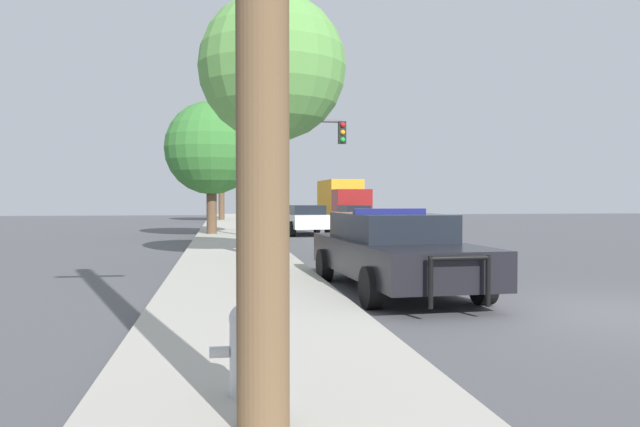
{
  "coord_description": "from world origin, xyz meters",
  "views": [
    {
      "loc": [
        -5.53,
        -8.27,
        1.68
      ],
      "look_at": [
        -1.83,
        15.13,
        1.1
      ],
      "focal_mm": 35.0,
      "sensor_mm": 36.0,
      "label": 1
    }
  ],
  "objects_px": {
    "box_truck": "(342,200)",
    "tree_sidewalk_far": "(221,155)",
    "traffic_light": "(294,152)",
    "car_background_midblock": "(305,219)",
    "police_car": "(393,250)",
    "fire_hydrant": "(244,346)",
    "tree_sidewalk_near": "(272,68)",
    "car_background_oncoming": "(354,215)",
    "tree_sidewalk_mid": "(211,148)"
  },
  "relations": [
    {
      "from": "traffic_light",
      "to": "car_background_midblock",
      "type": "distance_m",
      "value": 4.72
    },
    {
      "from": "car_background_midblock",
      "to": "car_background_oncoming",
      "type": "height_order",
      "value": "car_background_midblock"
    },
    {
      "from": "tree_sidewalk_mid",
      "to": "tree_sidewalk_near",
      "type": "bearing_deg",
      "value": -81.77
    },
    {
      "from": "police_car",
      "to": "tree_sidewalk_far",
      "type": "xyz_separation_m",
      "value": [
        -3.07,
        34.7,
        4.09
      ]
    },
    {
      "from": "fire_hydrant",
      "to": "tree_sidewalk_mid",
      "type": "bearing_deg",
      "value": 91.51
    },
    {
      "from": "car_background_midblock",
      "to": "box_truck",
      "type": "xyz_separation_m",
      "value": [
        4.3,
        13.28,
        0.85
      ]
    },
    {
      "from": "car_background_midblock",
      "to": "car_background_oncoming",
      "type": "relative_size",
      "value": 0.91
    },
    {
      "from": "box_truck",
      "to": "tree_sidewalk_near",
      "type": "bearing_deg",
      "value": 73.64
    },
    {
      "from": "box_truck",
      "to": "car_background_oncoming",
      "type": "bearing_deg",
      "value": 84.97
    },
    {
      "from": "fire_hydrant",
      "to": "box_truck",
      "type": "height_order",
      "value": "box_truck"
    },
    {
      "from": "tree_sidewalk_far",
      "to": "tree_sidewalk_mid",
      "type": "xyz_separation_m",
      "value": [
        -0.43,
        -17.92,
        -0.97
      ]
    },
    {
      "from": "box_truck",
      "to": "tree_sidewalk_far",
      "type": "relative_size",
      "value": 1.06
    },
    {
      "from": "traffic_light",
      "to": "car_background_oncoming",
      "type": "relative_size",
      "value": 1.01
    },
    {
      "from": "traffic_light",
      "to": "tree_sidewalk_far",
      "type": "bearing_deg",
      "value": 97.81
    },
    {
      "from": "box_truck",
      "to": "tree_sidewalk_far",
      "type": "xyz_separation_m",
      "value": [
        -8.11,
        3.97,
        3.25
      ]
    },
    {
      "from": "car_background_oncoming",
      "to": "tree_sidewalk_near",
      "type": "xyz_separation_m",
      "value": [
        -6.49,
        -20.23,
        4.29
      ]
    },
    {
      "from": "police_car",
      "to": "traffic_light",
      "type": "xyz_separation_m",
      "value": [
        -0.2,
        13.78,
        2.79
      ]
    },
    {
      "from": "police_car",
      "to": "box_truck",
      "type": "height_order",
      "value": "box_truck"
    },
    {
      "from": "car_background_oncoming",
      "to": "box_truck",
      "type": "bearing_deg",
      "value": -96.77
    },
    {
      "from": "fire_hydrant",
      "to": "box_truck",
      "type": "relative_size",
      "value": 0.1
    },
    {
      "from": "police_car",
      "to": "fire_hydrant",
      "type": "relative_size",
      "value": 7.64
    },
    {
      "from": "car_background_midblock",
      "to": "box_truck",
      "type": "bearing_deg",
      "value": 69.25
    },
    {
      "from": "box_truck",
      "to": "tree_sidewalk_near",
      "type": "distance_m",
      "value": 26.92
    },
    {
      "from": "police_car",
      "to": "car_background_midblock",
      "type": "relative_size",
      "value": 1.28
    },
    {
      "from": "car_background_midblock",
      "to": "fire_hydrant",
      "type": "bearing_deg",
      "value": -101.61
    },
    {
      "from": "tree_sidewalk_near",
      "to": "car_background_midblock",
      "type": "bearing_deg",
      "value": 78.62
    },
    {
      "from": "traffic_light",
      "to": "tree_sidewalk_near",
      "type": "distance_m",
      "value": 9.12
    },
    {
      "from": "fire_hydrant",
      "to": "car_background_midblock",
      "type": "distance_m",
      "value": 23.76
    },
    {
      "from": "car_background_oncoming",
      "to": "tree_sidewalk_far",
      "type": "distance_m",
      "value": 13.0
    },
    {
      "from": "tree_sidewalk_mid",
      "to": "fire_hydrant",
      "type": "bearing_deg",
      "value": -88.49
    },
    {
      "from": "traffic_light",
      "to": "box_truck",
      "type": "height_order",
      "value": "traffic_light"
    },
    {
      "from": "tree_sidewalk_near",
      "to": "traffic_light",
      "type": "bearing_deg",
      "value": 79.89
    },
    {
      "from": "car_background_midblock",
      "to": "box_truck",
      "type": "relative_size",
      "value": 0.59
    },
    {
      "from": "police_car",
      "to": "fire_hydrant",
      "type": "xyz_separation_m",
      "value": [
        -2.9,
        -6.02,
        -0.23
      ]
    },
    {
      "from": "police_car",
      "to": "tree_sidewalk_near",
      "type": "relative_size",
      "value": 0.82
    },
    {
      "from": "traffic_light",
      "to": "tree_sidewalk_mid",
      "type": "relative_size",
      "value": 0.83
    },
    {
      "from": "fire_hydrant",
      "to": "traffic_light",
      "type": "height_order",
      "value": "traffic_light"
    },
    {
      "from": "traffic_light",
      "to": "box_truck",
      "type": "distance_m",
      "value": 17.85
    },
    {
      "from": "traffic_light",
      "to": "box_truck",
      "type": "xyz_separation_m",
      "value": [
        5.25,
        16.95,
        -1.95
      ]
    },
    {
      "from": "box_truck",
      "to": "tree_sidewalk_far",
      "type": "distance_m",
      "value": 9.6
    },
    {
      "from": "traffic_light",
      "to": "fire_hydrant",
      "type": "bearing_deg",
      "value": -97.75
    },
    {
      "from": "fire_hydrant",
      "to": "car_background_midblock",
      "type": "xyz_separation_m",
      "value": [
        3.64,
        23.48,
        0.22
      ]
    },
    {
      "from": "car_background_midblock",
      "to": "tree_sidewalk_far",
      "type": "relative_size",
      "value": 0.63
    },
    {
      "from": "tree_sidewalk_mid",
      "to": "tree_sidewalk_near",
      "type": "height_order",
      "value": "tree_sidewalk_near"
    },
    {
      "from": "car_background_oncoming",
      "to": "police_car",
      "type": "bearing_deg",
      "value": 76.12
    },
    {
      "from": "car_background_oncoming",
      "to": "traffic_light",
      "type": "bearing_deg",
      "value": 63.36
    },
    {
      "from": "tree_sidewalk_mid",
      "to": "tree_sidewalk_far",
      "type": "bearing_deg",
      "value": 88.63
    },
    {
      "from": "traffic_light",
      "to": "tree_sidewalk_far",
      "type": "height_order",
      "value": "tree_sidewalk_far"
    },
    {
      "from": "traffic_light",
      "to": "tree_sidewalk_near",
      "type": "bearing_deg",
      "value": -100.11
    },
    {
      "from": "car_background_oncoming",
      "to": "tree_sidewalk_near",
      "type": "bearing_deg",
      "value": 68.93
    }
  ]
}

